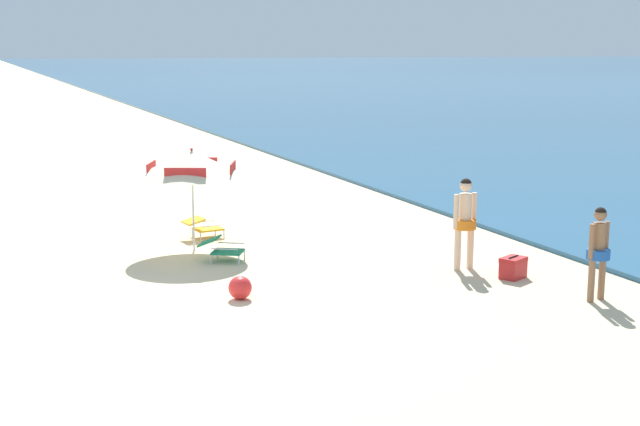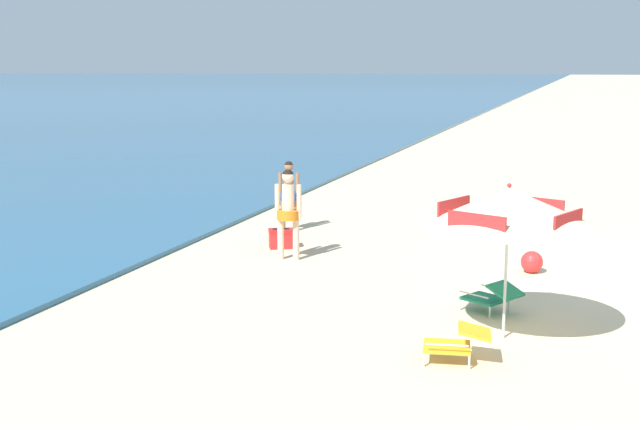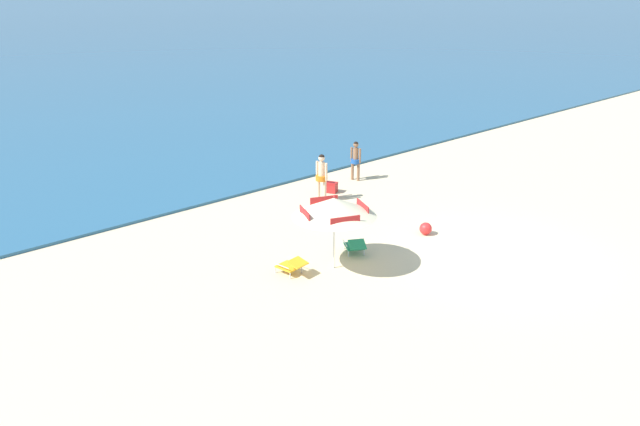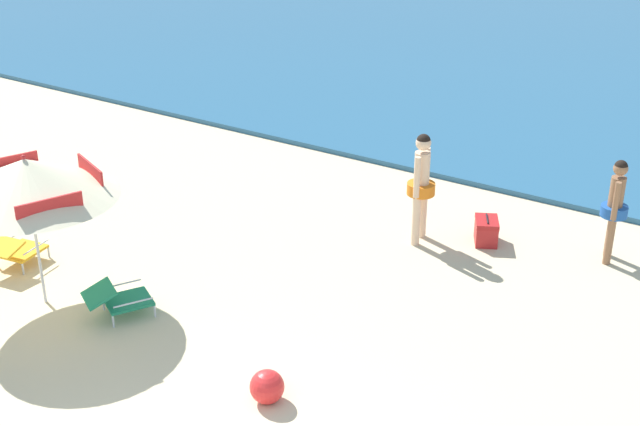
# 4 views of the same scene
# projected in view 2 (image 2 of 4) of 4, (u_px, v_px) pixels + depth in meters

# --- Properties ---
(beach_umbrella_striped_main) EXTENTS (2.46, 2.47, 2.20)m
(beach_umbrella_striped_main) POSITION_uv_depth(u_px,v_px,m) (508.00, 207.00, 11.14)
(beach_umbrella_striped_main) COLOR silver
(beach_umbrella_striped_main) RESTS_ON ground
(lounge_chair_under_umbrella) EXTENTS (0.66, 0.92, 0.49)m
(lounge_chair_under_umbrella) POSITION_uv_depth(u_px,v_px,m) (457.00, 341.00, 10.49)
(lounge_chair_under_umbrella) COLOR gold
(lounge_chair_under_umbrella) RESTS_ON ground
(lounge_chair_beside_umbrella) EXTENTS (0.89, 1.02, 0.51)m
(lounge_chair_beside_umbrella) POSITION_uv_depth(u_px,v_px,m) (492.00, 296.00, 12.58)
(lounge_chair_beside_umbrella) COLOR #1E7F56
(lounge_chair_beside_umbrella) RESTS_ON ground
(person_standing_near_shore) EXTENTS (0.44, 0.53, 1.80)m
(person_standing_near_shore) POSITION_uv_depth(u_px,v_px,m) (288.00, 208.00, 15.97)
(person_standing_near_shore) COLOR beige
(person_standing_near_shore) RESTS_ON ground
(person_standing_beside) EXTENTS (0.40, 0.47, 1.63)m
(person_standing_beside) POSITION_uv_depth(u_px,v_px,m) (289.00, 191.00, 18.83)
(person_standing_beside) COLOR #8C6042
(person_standing_beside) RESTS_ON ground
(cooler_box) EXTENTS (0.54, 0.60, 0.43)m
(cooler_box) POSITION_uv_depth(u_px,v_px,m) (281.00, 238.00, 17.14)
(cooler_box) COLOR red
(cooler_box) RESTS_ON ground
(beach_ball) EXTENTS (0.41, 0.41, 0.41)m
(beach_ball) POSITION_uv_depth(u_px,v_px,m) (532.00, 262.00, 15.07)
(beach_ball) COLOR red
(beach_ball) RESTS_ON ground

